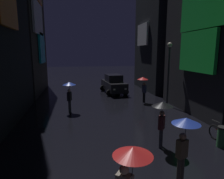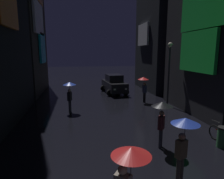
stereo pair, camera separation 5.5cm
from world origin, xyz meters
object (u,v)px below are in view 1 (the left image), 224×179
at_px(pedestrian_far_right_blue, 69,89).
at_px(pedestrian_midstreet_left_red, 143,83).
at_px(pedestrian_foreground_left_black, 162,112).
at_px(car_distant, 114,84).
at_px(trash_bin, 222,137).
at_px(pedestrian_near_crossing_blue, 185,132).
at_px(pedestrian_midstreet_centre_red, 130,166).
at_px(streetlamp_right_far, 169,66).

bearing_deg(pedestrian_far_right_blue, pedestrian_midstreet_left_red, 16.53).
height_order(pedestrian_foreground_left_black, car_distant, pedestrian_foreground_left_black).
bearing_deg(trash_bin, pedestrian_midstreet_left_red, 95.46).
distance_m(car_distant, trash_bin, 12.82).
xyz_separation_m(pedestrian_near_crossing_blue, trash_bin, (2.95, 1.83, -1.20)).
bearing_deg(car_distant, pedestrian_far_right_blue, -125.50).
bearing_deg(trash_bin, pedestrian_near_crossing_blue, -148.27).
bearing_deg(pedestrian_midstreet_centre_red, pedestrian_foreground_left_black, 56.81).
xyz_separation_m(pedestrian_midstreet_centre_red, car_distant, (2.66, 15.93, -0.74)).
bearing_deg(car_distant, pedestrian_midstreet_left_red, -67.92).
bearing_deg(streetlamp_right_far, trash_bin, -95.74).
height_order(pedestrian_midstreet_left_red, streetlamp_right_far, streetlamp_right_far).
height_order(pedestrian_near_crossing_blue, car_distant, pedestrian_near_crossing_blue).
bearing_deg(pedestrian_near_crossing_blue, pedestrian_midstreet_left_red, 78.07).
xyz_separation_m(pedestrian_midstreet_left_red, pedestrian_near_crossing_blue, (-2.15, -10.20, 0.00)).
distance_m(pedestrian_midstreet_centre_red, streetlamp_right_far, 11.97).
bearing_deg(pedestrian_near_crossing_blue, pedestrian_far_right_blue, 114.27).
relative_size(car_distant, trash_bin, 4.60).
xyz_separation_m(pedestrian_near_crossing_blue, pedestrian_midstreet_centre_red, (-2.21, -1.54, 0.00)).
relative_size(pedestrian_far_right_blue, pedestrian_midstreet_left_red, 1.00).
bearing_deg(pedestrian_midstreet_centre_red, pedestrian_far_right_blue, 99.07).
xyz_separation_m(pedestrian_far_right_blue, pedestrian_midstreet_centre_red, (1.59, -9.97, 0.00)).
height_order(pedestrian_near_crossing_blue, streetlamp_right_far, streetlamp_right_far).
distance_m(pedestrian_far_right_blue, streetlamp_right_far, 7.60).
bearing_deg(pedestrian_midstreet_left_red, pedestrian_foreground_left_black, -103.56).
bearing_deg(pedestrian_far_right_blue, car_distant, 54.50).
relative_size(pedestrian_near_crossing_blue, pedestrian_foreground_left_black, 1.00).
distance_m(pedestrian_far_right_blue, pedestrian_foreground_left_black, 7.44).
xyz_separation_m(pedestrian_far_right_blue, trash_bin, (6.76, -6.60, -1.20)).
relative_size(pedestrian_midstreet_left_red, trash_bin, 2.28).
bearing_deg(streetlamp_right_far, pedestrian_near_crossing_blue, -112.57).
bearing_deg(pedestrian_near_crossing_blue, pedestrian_foreground_left_black, 84.26).
bearing_deg(car_distant, pedestrian_foreground_left_black, -91.10).
relative_size(pedestrian_midstreet_left_red, pedestrian_foreground_left_black, 1.00).
bearing_deg(pedestrian_midstreet_centre_red, streetlamp_right_far, 60.43).
height_order(pedestrian_far_right_blue, pedestrian_midstreet_centre_red, same).
bearing_deg(trash_bin, streetlamp_right_far, 84.26).
xyz_separation_m(pedestrian_midstreet_left_red, car_distant, (-1.70, 4.19, -0.74)).
bearing_deg(trash_bin, pedestrian_far_right_blue, 135.66).
height_order(car_distant, trash_bin, car_distant).
relative_size(streetlamp_right_far, trash_bin, 5.23).
distance_m(pedestrian_midstreet_centre_red, car_distant, 16.17).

